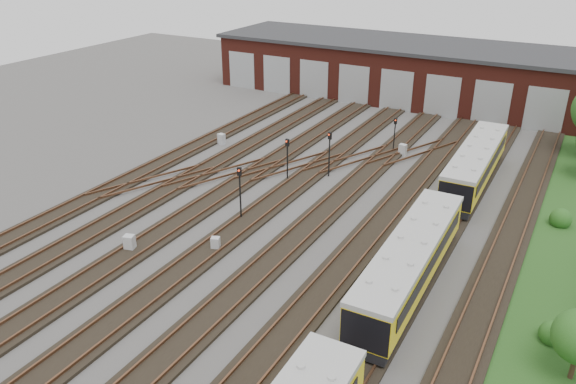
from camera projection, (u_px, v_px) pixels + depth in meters
The scene contains 15 objects.
ground at pixel (238, 258), 34.02m from camera, with size 120.00×120.00×0.00m, color #42403E.
track_network at pixel (241, 252), 34.51m from camera, with size 30.40×70.00×0.33m.
maintenance_shed at pixel (431, 72), 64.27m from camera, with size 51.00×12.50×6.35m.
metro_train at pixel (410, 262), 30.30m from camera, with size 2.67×45.61×2.80m.
signal_mast_0 at pixel (240, 187), 37.60m from camera, with size 0.32×0.30×3.83m.
signal_mast_1 at pixel (287, 154), 43.62m from camera, with size 0.32×0.30×3.47m.
signal_mast_2 at pixel (329, 149), 44.31m from camera, with size 0.33×0.32×3.72m.
signal_mast_3 at pixel (395, 130), 49.62m from camera, with size 0.28×0.26×3.05m.
relay_cabinet_0 at pixel (130, 243), 34.63m from camera, with size 0.63×0.52×1.04m, color #B6B9BC.
relay_cabinet_1 at pixel (221, 139), 51.82m from camera, with size 0.60×0.50×1.00m, color #B6B9BC.
relay_cabinet_2 at pixel (216, 244), 34.72m from camera, with size 0.52×0.44×0.87m, color #B6B9BC.
relay_cabinet_3 at pixel (403, 150), 49.28m from camera, with size 0.61×0.51×1.02m, color #B6B9BC.
relay_cabinet_4 at pixel (470, 158), 47.52m from camera, with size 0.60×0.50×1.01m, color #B6B9BC.
bush_0 at pixel (554, 331), 26.88m from camera, with size 1.30×1.30×1.30m, color #1C4E16.
bush_1 at pixel (561, 216), 37.48m from camera, with size 1.43×1.43×1.43m, color #1C4E16.
Camera 1 is at (16.79, -23.93, 18.10)m, focal length 35.00 mm.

